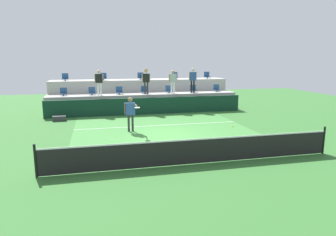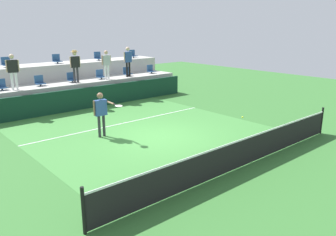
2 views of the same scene
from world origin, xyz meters
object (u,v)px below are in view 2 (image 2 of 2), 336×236
(stadium_chair_lower_right, at_px, (127,72))
(stadium_chair_upper_left, at_px, (6,63))
(stadium_chair_upper_center, at_px, (57,60))
(stadium_chair_upper_right, at_px, (98,57))
(spectator_in_white, at_px, (128,59))
(stadium_chair_lower_mid_right, at_px, (100,75))
(stadium_chair_lower_far_right, at_px, (151,70))
(stadium_chair_upper_far_right, at_px, (133,54))
(stadium_chair_lower_center, at_px, (72,78))
(stadium_chair_lower_mid_left, at_px, (40,81))
(tennis_player, at_px, (101,110))
(spectator_with_hat, at_px, (75,63))
(spectator_leaning_on_rail, at_px, (13,69))
(stadium_chair_lower_left, at_px, (1,86))
(spectator_in_grey, at_px, (106,62))

(stadium_chair_lower_right, relative_size, stadium_chair_upper_left, 1.00)
(stadium_chair_lower_right, relative_size, stadium_chair_upper_center, 1.00)
(stadium_chair_upper_right, bearing_deg, spectator_in_white, -71.74)
(stadium_chair_lower_mid_right, distance_m, stadium_chair_lower_far_right, 3.63)
(stadium_chair_lower_right, xyz_separation_m, stadium_chair_upper_far_right, (1.71, 1.80, 0.85))
(stadium_chair_lower_center, xyz_separation_m, stadium_chair_upper_left, (-2.69, 1.80, 0.85))
(stadium_chair_lower_far_right, distance_m, stadium_chair_upper_right, 3.36)
(stadium_chair_lower_mid_left, xyz_separation_m, stadium_chair_lower_right, (5.30, 0.00, 0.00))
(stadium_chair_upper_center, relative_size, spectator_in_white, 0.30)
(stadium_chair_upper_right, distance_m, tennis_player, 8.90)
(tennis_player, relative_size, spectator_with_hat, 1.02)
(stadium_chair_upper_center, xyz_separation_m, spectator_leaning_on_rail, (-3.07, -2.18, -0.06))
(stadium_chair_lower_center, height_order, stadium_chair_lower_far_right, same)
(stadium_chair_lower_left, height_order, stadium_chair_lower_mid_right, same)
(spectator_with_hat, xyz_separation_m, spectator_in_white, (3.32, -0.00, 0.01))
(stadium_chair_upper_left, bearing_deg, spectator_leaning_on_rail, -99.31)
(stadium_chair_lower_center, bearing_deg, spectator_with_hat, -78.41)
(stadium_chair_lower_far_right, xyz_separation_m, spectator_in_grey, (-3.43, -0.38, 0.74))
(stadium_chair_upper_left, relative_size, stadium_chair_upper_center, 1.00)
(stadium_chair_lower_mid_left, xyz_separation_m, stadium_chair_upper_left, (-0.96, 1.80, 0.85))
(stadium_chair_lower_right, xyz_separation_m, spectator_with_hat, (-3.50, -0.38, 0.83))
(stadium_chair_lower_right, distance_m, spectator_leaning_on_rail, 6.68)
(stadium_chair_upper_center, xyz_separation_m, stadium_chair_upper_far_right, (5.26, 0.00, 0.00))
(stadium_chair_upper_far_right, bearing_deg, spectator_in_white, -130.88)
(stadium_chair_lower_right, height_order, stadium_chair_lower_far_right, same)
(stadium_chair_lower_far_right, bearing_deg, stadium_chair_upper_left, 167.43)
(stadium_chair_upper_center, bearing_deg, stadium_chair_lower_far_right, -18.58)
(stadium_chair_lower_mid_left, relative_size, stadium_chair_lower_far_right, 1.00)
(stadium_chair_lower_far_right, bearing_deg, spectator_in_grey, -173.62)
(stadium_chair_lower_mid_left, xyz_separation_m, stadium_chair_lower_mid_right, (3.48, 0.00, 0.00))
(stadium_chair_upper_left, bearing_deg, tennis_player, -82.21)
(stadium_chair_lower_left, distance_m, tennis_player, 6.20)
(stadium_chair_lower_right, bearing_deg, stadium_chair_upper_right, 116.52)
(stadium_chair_lower_center, height_order, spectator_leaning_on_rail, spectator_leaning_on_rail)
(stadium_chair_lower_center, height_order, stadium_chair_upper_right, stadium_chair_upper_right)
(stadium_chair_upper_right, xyz_separation_m, spectator_with_hat, (-2.60, -2.18, -0.02))
(stadium_chair_lower_mid_right, bearing_deg, spectator_in_white, -13.11)
(stadium_chair_lower_mid_left, xyz_separation_m, spectator_leaning_on_rail, (-1.32, -0.38, 0.79))
(stadium_chair_lower_center, xyz_separation_m, spectator_leaning_on_rail, (-3.05, -0.38, 0.79))
(stadium_chair_lower_mid_right, xyz_separation_m, stadium_chair_lower_far_right, (3.63, 0.00, 0.00))
(stadium_chair_lower_left, distance_m, spectator_in_white, 7.00)
(spectator_in_grey, bearing_deg, spectator_with_hat, 180.00)
(spectator_leaning_on_rail, height_order, spectator_in_white, spectator_in_white)
(stadium_chair_lower_mid_right, bearing_deg, stadium_chair_lower_center, 180.00)
(stadium_chair_lower_left, bearing_deg, stadium_chair_upper_right, 16.14)
(stadium_chair_upper_left, bearing_deg, stadium_chair_upper_right, 0.00)
(stadium_chair_upper_left, xyz_separation_m, spectator_in_white, (6.09, -2.18, -0.01))
(stadium_chair_lower_mid_right, height_order, spectator_in_white, spectator_in_white)
(spectator_leaning_on_rail, bearing_deg, stadium_chair_upper_left, 80.69)
(stadium_chair_lower_mid_right, xyz_separation_m, spectator_in_white, (1.65, -0.38, 0.84))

